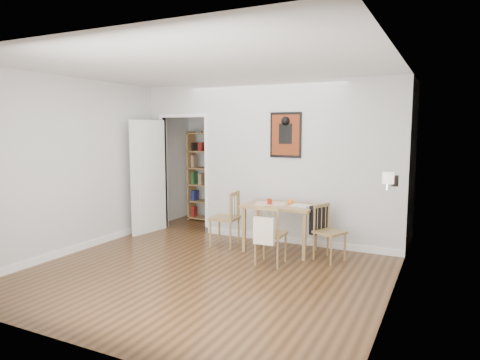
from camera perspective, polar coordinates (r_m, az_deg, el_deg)
The scene contains 15 objects.
ground at distance 6.09m, azimuth -2.15°, elevation -10.85°, with size 5.20×5.20×0.00m, color brown.
room_shell at distance 6.99m, azimuth 3.77°, elevation 2.32°, with size 5.20×5.20×5.20m.
dining_table at distance 6.47m, azimuth 5.40°, elevation -4.03°, with size 1.05×0.67×0.72m.
chair_left at distance 6.76m, azimuth -2.06°, elevation -5.17°, with size 0.47×0.47×0.88m.
chair_right at distance 6.19m, azimuth 11.74°, elevation -6.75°, with size 0.56×0.52×0.79m.
chair_front at distance 5.89m, azimuth 4.08°, elevation -7.22°, with size 0.42×0.48×0.83m.
bookshelf at distance 8.63m, azimuth -4.51°, elevation 0.42°, with size 0.75×0.30×1.79m.
fireplace at distance 5.52m, azimuth 19.41°, elevation -6.47°, with size 0.45×1.25×1.16m.
red_glass at distance 6.43m, azimuth 3.96°, elevation -2.88°, with size 0.07×0.07×0.09m, color maroon.
orange_fruit at distance 6.43m, azimuth 6.76°, elevation -2.93°, with size 0.09×0.09×0.09m, color orange.
placemat at distance 6.50m, azimuth 4.07°, elevation -3.16°, with size 0.45×0.34×0.00m, color #F1E2C6.
notebook at distance 6.35m, azimuth 8.11°, elevation -3.40°, with size 0.29×0.21×0.01m, color silver.
mantel_lamp at distance 5.12m, azimuth 19.15°, elevation 0.12°, with size 0.13×0.13×0.20m.
ceramic_jar_a at distance 5.48m, azimuth 19.82°, elevation -0.09°, with size 0.11×0.11×0.13m, color black.
ceramic_jar_b at distance 5.77m, azimuth 19.77°, elevation 0.08°, with size 0.08×0.08×0.10m, color black.
Camera 1 is at (2.76, -5.09, 1.85)m, focal length 32.00 mm.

